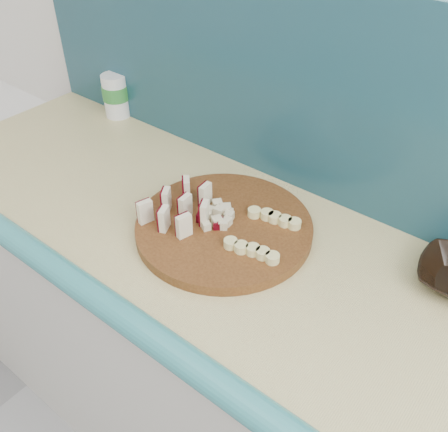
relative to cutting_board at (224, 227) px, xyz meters
name	(u,v)px	position (x,y,z in m)	size (l,w,h in m)	color
kitchen_counter	(281,397)	(0.21, -0.02, -0.47)	(2.20, 0.63, 0.91)	silver
backsplash	(380,118)	(0.21, 0.27, 0.24)	(2.20, 0.02, 0.50)	teal
cutting_board	(224,227)	(0.00, 0.00, 0.00)	(0.41, 0.41, 0.03)	#42230E
apple_wedges	(180,207)	(-0.09, -0.04, 0.04)	(0.13, 0.17, 0.06)	#F5E8C4
apple_chunks	(214,216)	(-0.03, 0.00, 0.02)	(0.07, 0.06, 0.02)	#F5E5C4
banana_slices	(264,233)	(0.10, 0.02, 0.02)	(0.15, 0.17, 0.02)	#ECE290
canister	(116,95)	(-0.63, 0.24, 0.06)	(0.08, 0.08, 0.14)	white
banana_peel	(233,216)	(-0.02, 0.06, -0.01)	(0.25, 0.22, 0.01)	gold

